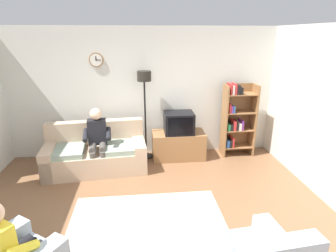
% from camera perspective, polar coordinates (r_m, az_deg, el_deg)
% --- Properties ---
extents(ground_plane, '(12.00, 12.00, 0.00)m').
position_cam_1_polar(ground_plane, '(4.03, -3.87, -20.57)').
color(ground_plane, brown).
extents(back_wall_assembly, '(6.20, 0.17, 2.70)m').
position_cam_1_polar(back_wall_assembly, '(5.90, -5.24, 6.90)').
color(back_wall_assembly, silver).
rests_on(back_wall_assembly, ground_plane).
extents(couch, '(1.97, 1.05, 0.90)m').
position_cam_1_polar(couch, '(5.56, -14.75, -5.68)').
color(couch, tan).
rests_on(couch, ground_plane).
extents(tv_stand, '(1.10, 0.56, 0.57)m').
position_cam_1_polar(tv_stand, '(5.88, 2.17, -3.96)').
color(tv_stand, olive).
rests_on(tv_stand, ground_plane).
extents(tv, '(0.60, 0.49, 0.44)m').
position_cam_1_polar(tv, '(5.68, 2.27, 0.67)').
color(tv, black).
rests_on(tv, tv_stand).
extents(bookshelf, '(0.68, 0.36, 1.58)m').
position_cam_1_polar(bookshelf, '(6.07, 14.01, 1.49)').
color(bookshelf, olive).
rests_on(bookshelf, ground_plane).
extents(floor_lamp, '(0.28, 0.28, 1.85)m').
position_cam_1_polar(floor_lamp, '(5.58, -4.91, 7.27)').
color(floor_lamp, black).
rests_on(floor_lamp, ground_plane).
extents(area_rug, '(2.20, 1.70, 0.01)m').
position_cam_1_polar(area_rug, '(4.02, -4.19, -20.57)').
color(area_rug, '#AD9E8E').
rests_on(area_rug, ground_plane).
extents(person_on_couch, '(0.54, 0.56, 1.24)m').
position_cam_1_polar(person_on_couch, '(5.30, -14.48, -2.35)').
color(person_on_couch, black).
rests_on(person_on_couch, ground_plane).
extents(person_in_left_armchair, '(0.61, 0.64, 1.12)m').
position_cam_1_polar(person_in_left_armchair, '(3.28, -30.24, -20.53)').
color(person_in_left_armchair, yellow).
rests_on(person_in_left_armchair, ground_plane).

